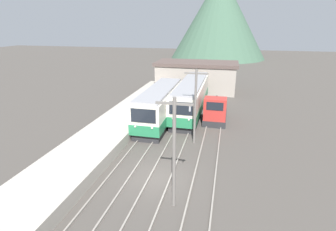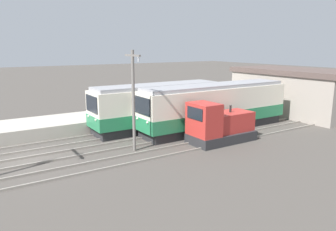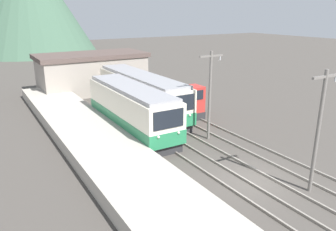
% 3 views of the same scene
% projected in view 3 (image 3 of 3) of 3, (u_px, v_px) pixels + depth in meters
% --- Properties ---
extents(ground_plane, '(200.00, 200.00, 0.00)m').
position_uv_depth(ground_plane, '(253.00, 179.00, 18.91)').
color(ground_plane, '#47423D').
extents(platform_left, '(4.50, 54.00, 0.98)m').
position_uv_depth(platform_left, '(158.00, 203.00, 15.69)').
color(platform_left, '#ADA599').
rests_on(platform_left, ground).
extents(track_left, '(1.54, 60.00, 0.14)m').
position_uv_depth(track_left, '(217.00, 190.00, 17.61)').
color(track_left, gray).
rests_on(track_left, ground).
extents(track_center, '(1.54, 60.00, 0.14)m').
position_uv_depth(track_center, '(255.00, 177.00, 18.99)').
color(track_center, gray).
rests_on(track_center, ground).
extents(track_right, '(1.54, 60.00, 0.14)m').
position_uv_depth(track_right, '(290.00, 165.00, 20.47)').
color(track_right, gray).
rests_on(track_right, ground).
extents(commuter_train_left, '(2.84, 11.49, 3.78)m').
position_uv_depth(commuter_train_left, '(131.00, 111.00, 25.90)').
color(commuter_train_left, '#28282B').
rests_on(commuter_train_left, ground).
extents(commuter_train_center, '(2.84, 13.82, 3.80)m').
position_uv_depth(commuter_train_center, '(141.00, 96.00, 30.45)').
color(commuter_train_center, '#28282B').
rests_on(commuter_train_center, ground).
extents(shunting_locomotive, '(2.40, 4.97, 3.00)m').
position_uv_depth(shunting_locomotive, '(181.00, 103.00, 30.28)').
color(shunting_locomotive, '#28282B').
rests_on(shunting_locomotive, ground).
extents(catenary_mast_near, '(2.00, 0.20, 6.61)m').
position_uv_depth(catenary_mast_near, '(319.00, 128.00, 16.60)').
color(catenary_mast_near, slate).
rests_on(catenary_mast_near, ground).
extents(catenary_mast_mid, '(2.00, 0.20, 6.61)m').
position_uv_depth(catenary_mast_mid, '(210.00, 92.00, 23.86)').
color(catenary_mast_mid, slate).
rests_on(catenary_mast_mid, ground).
extents(station_building, '(12.60, 6.30, 4.58)m').
position_uv_depth(station_building, '(92.00, 72.00, 39.12)').
color(station_building, gray).
rests_on(station_building, ground).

